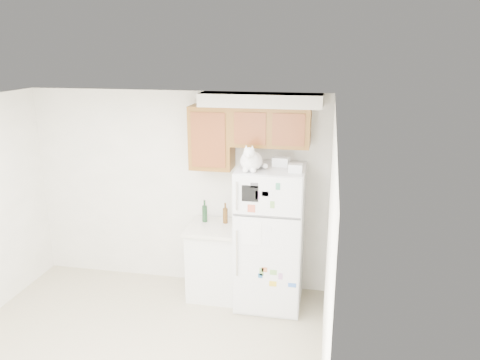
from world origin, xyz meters
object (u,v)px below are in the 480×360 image
(base_counter, at_px, (215,260))
(cat, at_px, (251,160))
(storage_box_front, at_px, (296,168))
(bottle_green, at_px, (205,211))
(refrigerator, at_px, (270,237))
(bottle_amber, at_px, (225,213))
(storage_box_back, at_px, (281,162))

(base_counter, bearing_deg, cat, -26.75)
(storage_box_front, bearing_deg, base_counter, 169.17)
(base_counter, xyz_separation_m, bottle_green, (-0.15, 0.11, 0.60))
(refrigerator, bearing_deg, bottle_amber, 162.69)
(base_counter, height_order, cat, cat)
(storage_box_back, relative_size, storage_box_front, 1.20)
(refrigerator, bearing_deg, storage_box_back, 44.29)
(refrigerator, relative_size, base_counter, 1.85)
(refrigerator, height_order, bottle_green, refrigerator)
(bottle_green, bearing_deg, base_counter, -36.12)
(storage_box_back, relative_size, bottle_green, 0.65)
(base_counter, distance_m, storage_box_back, 1.51)
(base_counter, distance_m, bottle_green, 0.62)
(cat, bearing_deg, storage_box_front, 2.33)
(refrigerator, distance_m, bottle_green, 0.88)
(cat, bearing_deg, bottle_amber, 136.81)
(bottle_green, xyz_separation_m, bottle_amber, (0.26, -0.00, -0.01))
(refrigerator, height_order, storage_box_back, storage_box_back)
(storage_box_back, relative_size, bottle_amber, 0.69)
(storage_box_front, bearing_deg, bottle_amber, 161.10)
(bottle_green, height_order, bottle_amber, bottle_green)
(base_counter, relative_size, bottle_green, 3.31)
(storage_box_back, xyz_separation_m, bottle_green, (-0.93, 0.09, -0.69))
(bottle_amber, bearing_deg, base_counter, -136.19)
(bottle_green, relative_size, bottle_amber, 1.07)
(storage_box_front, distance_m, bottle_green, 1.35)
(storage_box_front, height_order, bottle_amber, storage_box_front)
(cat, distance_m, storage_box_back, 0.40)
(cat, height_order, bottle_amber, cat)
(refrigerator, distance_m, storage_box_front, 0.95)
(base_counter, height_order, bottle_amber, bottle_amber)
(refrigerator, height_order, cat, cat)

